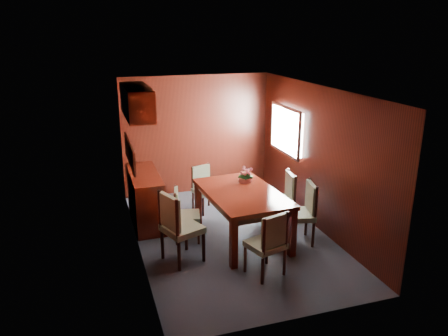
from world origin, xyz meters
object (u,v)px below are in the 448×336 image
object	(u,v)px
chair_head	(269,241)
flower_centerpiece	(245,175)
sideboard	(146,198)
chair_right_near	(303,209)
chair_left_near	(177,224)
dining_table	(242,198)

from	to	relation	value
chair_head	flower_centerpiece	xyz separation A→B (m)	(0.25, 1.59, 0.40)
flower_centerpiece	sideboard	bearing A→B (deg)	156.66
chair_right_near	flower_centerpiece	xyz separation A→B (m)	(-0.68, 0.81, 0.38)
chair_left_near	flower_centerpiece	distance (m)	1.62
sideboard	chair_right_near	size ratio (longest dim) A/B	1.40
chair_right_near	flower_centerpiece	world-z (taller)	flower_centerpiece
chair_left_near	sideboard	bearing A→B (deg)	167.84
sideboard	flower_centerpiece	bearing A→B (deg)	-23.34
sideboard	chair_head	distance (m)	2.65
dining_table	chair_right_near	xyz separation A→B (m)	(0.89, -0.39, -0.14)
chair_right_near	sideboard	bearing A→B (deg)	69.34
sideboard	dining_table	xyz separation A→B (m)	(1.38, -1.11, 0.25)
sideboard	chair_right_near	bearing A→B (deg)	-33.44
sideboard	chair_head	xyz separation A→B (m)	(1.34, -2.28, 0.08)
sideboard	dining_table	distance (m)	1.78
dining_table	chair_head	world-z (taller)	chair_head
sideboard	chair_right_near	xyz separation A→B (m)	(2.26, -1.50, 0.10)
chair_right_near	flower_centerpiece	bearing A→B (deg)	52.64
dining_table	chair_left_near	bearing A→B (deg)	-163.35
dining_table	chair_left_near	xyz separation A→B (m)	(-1.13, -0.42, -0.10)
flower_centerpiece	chair_right_near	bearing A→B (deg)	-50.14
sideboard	chair_head	world-z (taller)	chair_head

